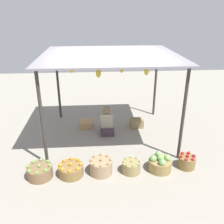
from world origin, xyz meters
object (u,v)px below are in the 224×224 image
basket_oranges (71,170)px  basket_cabbages (160,163)px  basket_red_apples (187,162)px  basket_potatoes (101,167)px  wooden_crate_stacked_rear (86,124)px  basket_green_apples (40,172)px  basket_green_chilies (131,167)px  vendor_person (107,123)px  wooden_crate_near_vendor (137,123)px

basket_oranges → basket_cabbages: size_ratio=1.05×
basket_red_apples → basket_potatoes: bearing=-178.2°
basket_cabbages → wooden_crate_stacked_rear: basket_cabbages is taller
basket_green_apples → wooden_crate_stacked_rear: (0.89, 2.19, -0.03)m
wooden_crate_stacked_rear → basket_green_chilies: bearing=-65.5°
vendor_person → basket_green_chilies: (0.41, -1.78, -0.18)m
basket_oranges → basket_red_apples: 2.48m
basket_oranges → basket_cabbages: basket_cabbages is taller
basket_green_apples → wooden_crate_stacked_rear: bearing=67.9°
basket_green_chilies → wooden_crate_stacked_rear: size_ratio=1.08×
basket_green_apples → vendor_person: bearing=50.9°
basket_green_chilies → wooden_crate_stacked_rear: 2.38m
vendor_person → wooden_crate_stacked_rear: size_ratio=2.21×
basket_oranges → basket_green_chilies: size_ratio=1.34×
basket_green_apples → basket_potatoes: size_ratio=1.09×
vendor_person → basket_oranges: vendor_person is taller
basket_potatoes → basket_cabbages: basket_cabbages is taller
vendor_person → basket_potatoes: vendor_person is taller
vendor_person → wooden_crate_stacked_rear: vendor_person is taller
basket_green_chilies → wooden_crate_near_vendor: (0.46, 2.07, -0.00)m
vendor_person → basket_oranges: (-0.84, -1.78, -0.18)m
basket_potatoes → wooden_crate_near_vendor: (1.09, 2.05, -0.03)m
basket_green_apples → basket_green_chilies: size_ratio=1.35×
basket_green_apples → basket_oranges: bearing=2.0°
wooden_crate_near_vendor → basket_oranges: bearing=-129.6°
basket_red_apples → wooden_crate_stacked_rear: basket_red_apples is taller
wooden_crate_near_vendor → wooden_crate_stacked_rear: 1.46m
basket_green_chilies → basket_cabbages: 0.62m
basket_potatoes → wooden_crate_near_vendor: 2.33m
basket_red_apples → basket_green_chilies: bearing=-176.5°
wooden_crate_near_vendor → basket_green_apples: bearing=-138.2°
basket_cabbages → basket_red_apples: size_ratio=1.34×
basket_potatoes → wooden_crate_stacked_rear: bearing=99.4°
basket_potatoes → wooden_crate_stacked_rear: (-0.36, 2.15, -0.05)m
basket_red_apples → basket_cabbages: bearing=-175.4°
basket_green_chilies → basket_cabbages: (0.62, 0.03, 0.04)m
basket_potatoes → basket_red_apples: basket_potatoes is taller
vendor_person → wooden_crate_stacked_rear: bearing=146.1°
basket_red_apples → wooden_crate_stacked_rear: (-2.21, 2.09, -0.04)m
vendor_person → basket_green_chilies: 1.83m
basket_green_apples → basket_green_chilies: (1.88, 0.03, -0.01)m
basket_red_apples → vendor_person: bearing=133.8°
wooden_crate_stacked_rear → basket_potatoes: bearing=-80.6°
basket_cabbages → basket_potatoes: bearing=-179.5°
wooden_crate_near_vendor → wooden_crate_stacked_rear: (-1.45, 0.10, -0.02)m
wooden_crate_near_vendor → wooden_crate_stacked_rear: bearing=176.2°
vendor_person → basket_potatoes: size_ratio=1.65×
basket_cabbages → wooden_crate_stacked_rear: 2.68m
basket_cabbages → wooden_crate_near_vendor: 2.05m
basket_green_chilies → basket_red_apples: basket_red_apples is taller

